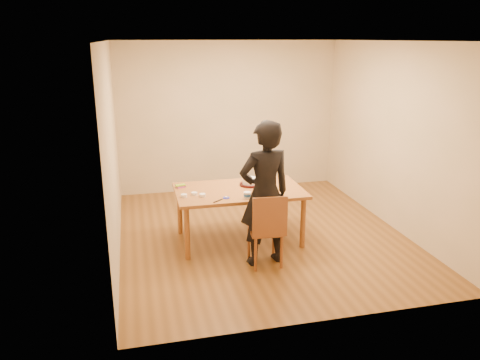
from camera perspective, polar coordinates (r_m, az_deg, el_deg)
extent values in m
cube|color=brown|center=(6.86, 2.60, -6.56)|extent=(4.00, 4.50, 0.00)
cube|color=silver|center=(6.29, 2.94, 16.59)|extent=(4.00, 4.50, 0.00)
cube|color=tan|center=(8.59, -1.39, 7.66)|extent=(4.00, 0.00, 2.70)
cube|color=tan|center=(6.21, -15.31, 3.44)|extent=(0.00, 4.50, 2.70)
cube|color=tan|center=(7.25, 18.21, 5.07)|extent=(0.00, 4.50, 2.70)
cube|color=brown|center=(6.40, -0.10, -1.33)|extent=(1.74, 1.04, 0.04)
cube|color=brown|center=(5.83, 3.09, -6.17)|extent=(0.42, 0.42, 0.04)
cylinder|color=red|center=(6.57, 1.25, -0.54)|extent=(0.30, 0.30, 0.02)
cylinder|color=white|center=(6.56, 1.25, -0.15)|extent=(0.22, 0.22, 0.07)
ellipsoid|color=white|center=(6.54, 1.26, 0.25)|extent=(0.22, 0.22, 0.03)
cylinder|color=white|center=(6.04, 0.89, -1.84)|extent=(0.09, 0.09, 0.08)
cylinder|color=#1B22B3|center=(6.05, -1.68, -2.18)|extent=(0.09, 0.09, 0.01)
ellipsoid|color=white|center=(6.05, -1.68, -2.07)|extent=(0.04, 0.04, 0.02)
cylinder|color=white|center=(6.12, -4.60, -1.86)|extent=(0.08, 0.08, 0.04)
cylinder|color=white|center=(6.19, -5.59, -1.67)|extent=(0.08, 0.08, 0.04)
cylinder|color=white|center=(6.12, -6.85, -1.91)|extent=(0.08, 0.08, 0.04)
cube|color=#D632A6|center=(6.53, -7.23, -0.81)|extent=(0.13, 0.09, 0.02)
cube|color=#2F961B|center=(6.52, -7.28, -0.64)|extent=(0.15, 0.10, 0.02)
cube|color=black|center=(5.95, -2.70, -2.54)|extent=(0.14, 0.12, 0.01)
imported|color=black|center=(5.71, 3.03, -1.71)|extent=(0.73, 0.54, 1.83)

